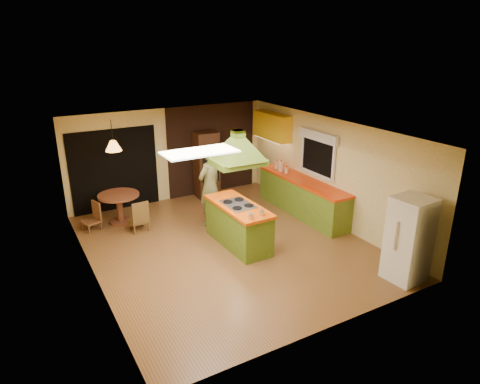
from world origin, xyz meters
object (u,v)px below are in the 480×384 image
kitchen_island (238,224)px  wall_oven (206,165)px  man (210,186)px  dining_table (119,203)px  refrigerator (409,239)px  canister_large (281,166)px

kitchen_island → wall_oven: (0.69, 3.03, 0.45)m
man → wall_oven: size_ratio=1.04×
wall_oven → dining_table: size_ratio=1.90×
refrigerator → dining_table: 6.46m
dining_table → canister_large: canister_large is taller
kitchen_island → man: man is taller
refrigerator → dining_table: size_ratio=1.66×
man → dining_table: 2.22m
kitchen_island → refrigerator: (2.00, -2.73, 0.34)m
man → dining_table: (-1.86, 1.14, -0.45)m
wall_oven → dining_table: bearing=-163.6°
refrigerator → dining_table: refrigerator is taller
wall_oven → refrigerator: bearing=-74.4°
man → canister_large: man is taller
man → wall_oven: bearing=-136.0°
refrigerator → dining_table: bearing=123.5°
dining_table → wall_oven: bearing=13.6°
kitchen_island → refrigerator: bearing=-54.7°
refrigerator → canister_large: (0.16, 4.28, 0.24)m
kitchen_island → canister_large: size_ratio=7.75×
man → canister_large: size_ratio=8.06×
dining_table → canister_large: bearing=-11.8°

